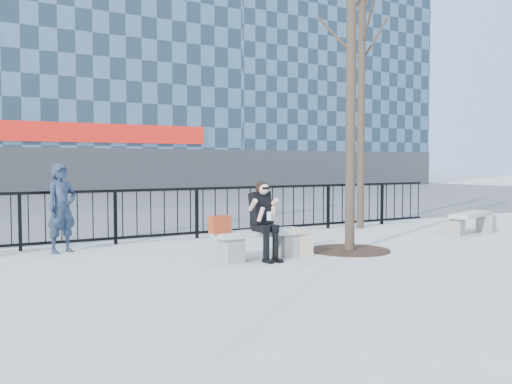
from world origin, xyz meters
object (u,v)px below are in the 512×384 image
bench_main (260,241)px  bench_second (471,221)px  standing_man (62,208)px  seated_woman (265,221)px

bench_main → bench_second: bench_main is taller
bench_main → standing_man: size_ratio=1.01×
bench_main → seated_woman: 0.40m
seated_woman → standing_man: (-2.76, 2.59, 0.14)m
bench_second → seated_woman: size_ratio=1.22×
bench_main → bench_second: 6.02m
bench_main → bench_second: (6.00, 0.48, -0.00)m
bench_main → standing_man: standing_man is taller
bench_second → standing_man: 8.99m
bench_second → bench_main: bearing=164.6°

